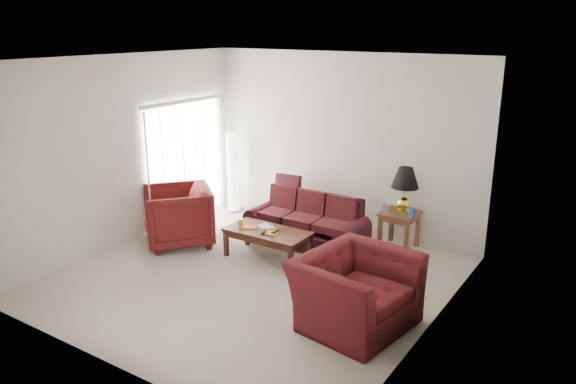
# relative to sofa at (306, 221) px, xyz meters

# --- Properties ---
(floor) EXTENTS (5.00, 5.00, 0.00)m
(floor) POSITION_rel_sofa_xyz_m (0.06, -1.48, -0.40)
(floor) COLOR #BDB2A1
(floor) RESTS_ON ground
(blinds) EXTENTS (0.10, 2.00, 2.16)m
(blinds) POSITION_rel_sofa_xyz_m (-2.36, -0.18, 0.68)
(blinds) COLOR silver
(blinds) RESTS_ON ground
(sofa) EXTENTS (1.96, 0.87, 0.80)m
(sofa) POSITION_rel_sofa_xyz_m (0.00, 0.00, 0.00)
(sofa) COLOR black
(sofa) RESTS_ON ground
(throw_pillow) EXTENTS (0.47, 0.26, 0.47)m
(throw_pillow) POSITION_rel_sofa_xyz_m (-0.77, 0.64, 0.28)
(throw_pillow) COLOR black
(throw_pillow) RESTS_ON sofa
(end_table) EXTENTS (0.59, 0.59, 0.60)m
(end_table) POSITION_rel_sofa_xyz_m (1.31, 0.67, -0.10)
(end_table) COLOR #55231D
(end_table) RESTS_ON ground
(table_lamp) EXTENTS (0.44, 0.44, 0.72)m
(table_lamp) POSITION_rel_sofa_xyz_m (1.34, 0.72, 0.56)
(table_lamp) COLOR yellow
(table_lamp) RESTS_ON end_table
(clock) EXTENTS (0.13, 0.06, 0.13)m
(clock) POSITION_rel_sofa_xyz_m (1.13, 0.56, 0.26)
(clock) COLOR #BCBDC1
(clock) RESTS_ON end_table
(blue_canister) EXTENTS (0.10, 0.10, 0.15)m
(blue_canister) POSITION_rel_sofa_xyz_m (1.54, 0.56, 0.27)
(blue_canister) COLOR #1B35AF
(blue_canister) RESTS_ON end_table
(picture_frame) EXTENTS (0.17, 0.19, 0.05)m
(picture_frame) POSITION_rel_sofa_xyz_m (1.14, 0.87, 0.27)
(picture_frame) COLOR silver
(picture_frame) RESTS_ON end_table
(floor_lamp) EXTENTS (0.30, 0.30, 1.53)m
(floor_lamp) POSITION_rel_sofa_xyz_m (-2.02, 0.66, 0.36)
(floor_lamp) COLOR white
(floor_lamp) RESTS_ON ground
(armchair_left) EXTENTS (1.44, 1.45, 0.95)m
(armchair_left) POSITION_rel_sofa_xyz_m (-1.73, -1.10, 0.07)
(armchair_left) COLOR #481010
(armchair_left) RESTS_ON ground
(armchair_right) EXTENTS (1.34, 1.48, 0.86)m
(armchair_right) POSITION_rel_sofa_xyz_m (1.80, -1.84, 0.03)
(armchair_right) COLOR #3D0E11
(armchair_right) RESTS_ON ground
(coffee_table) EXTENTS (1.40, 0.93, 0.45)m
(coffee_table) POSITION_rel_sofa_xyz_m (-0.19, -0.80, -0.17)
(coffee_table) COLOR black
(coffee_table) RESTS_ON ground
(magazine_red) EXTENTS (0.32, 0.29, 0.01)m
(magazine_red) POSITION_rel_sofa_xyz_m (-0.49, -0.84, 0.06)
(magazine_red) COLOR red
(magazine_red) RESTS_ON coffee_table
(magazine_white) EXTENTS (0.31, 0.27, 0.01)m
(magazine_white) POSITION_rel_sofa_xyz_m (-0.30, -0.70, 0.06)
(magazine_white) COLOR white
(magazine_white) RESTS_ON coffee_table
(magazine_orange) EXTENTS (0.30, 0.26, 0.01)m
(magazine_orange) POSITION_rel_sofa_xyz_m (-0.09, -0.88, 0.06)
(magazine_orange) COLOR orange
(magazine_orange) RESTS_ON coffee_table
(remote_a) EXTENTS (0.10, 0.17, 0.02)m
(remote_a) POSITION_rel_sofa_xyz_m (-0.16, -0.93, 0.08)
(remote_a) COLOR black
(remote_a) RESTS_ON coffee_table
(remote_b) EXTENTS (0.06, 0.16, 0.02)m
(remote_b) POSITION_rel_sofa_xyz_m (-0.03, -0.83, 0.08)
(remote_b) COLOR black
(remote_b) RESTS_ON coffee_table
(yellow_glass) EXTENTS (0.08, 0.08, 0.13)m
(yellow_glass) POSITION_rel_sofa_xyz_m (-0.62, -0.91, 0.11)
(yellow_glass) COLOR yellow
(yellow_glass) RESTS_ON coffee_table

